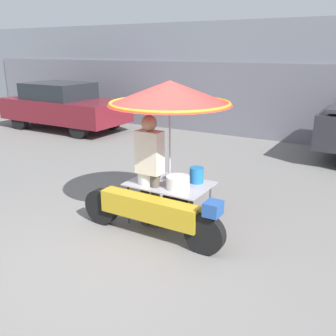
{
  "coord_description": "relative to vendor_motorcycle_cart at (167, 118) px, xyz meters",
  "views": [
    {
      "loc": [
        2.74,
        -3.6,
        2.56
      ],
      "look_at": [
        0.06,
        0.91,
        0.89
      ],
      "focal_mm": 40.0,
      "sensor_mm": 36.0,
      "label": 1
    }
  ],
  "objects": [
    {
      "name": "potted_plant",
      "position": [
        -10.03,
        5.62,
        -1.17
      ],
      "size": [
        0.62,
        0.62,
        0.84
      ],
      "color": "#2D2D33",
      "rests_on": "ground"
    },
    {
      "name": "parked_car",
      "position": [
        -6.6,
        4.36,
        -0.85
      ],
      "size": [
        4.26,
        1.82,
        1.52
      ],
      "color": "black",
      "rests_on": "ground"
    },
    {
      "name": "vendor_motorcycle_cart",
      "position": [
        0.0,
        0.0,
        0.0
      ],
      "size": [
        2.28,
        1.76,
        2.15
      ],
      "color": "black",
      "rests_on": "ground"
    },
    {
      "name": "shopfront_building",
      "position": [
        -0.06,
        7.31,
        0.04
      ],
      "size": [
        28.0,
        2.06,
        3.36
      ],
      "color": "gray",
      "rests_on": "ground"
    },
    {
      "name": "ground_plane",
      "position": [
        -0.06,
        -0.88,
        -1.63
      ],
      "size": [
        36.0,
        36.0,
        0.0
      ],
      "primitive_type": "plane",
      "color": "slate"
    },
    {
      "name": "vendor_person",
      "position": [
        -0.2,
        -0.17,
        -0.69
      ],
      "size": [
        0.38,
        0.23,
        1.68
      ],
      "color": "#4C473D",
      "rests_on": "ground"
    }
  ]
}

